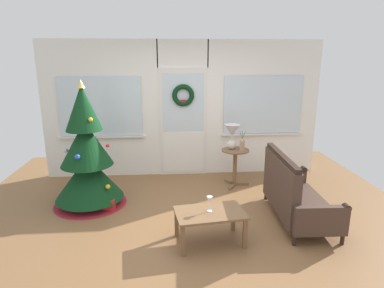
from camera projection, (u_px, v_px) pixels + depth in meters
name	position (u px, v px, depth m)	size (l,w,h in m)	color
ground_plane	(191.00, 224.00, 4.59)	(6.76, 6.76, 0.00)	brown
back_wall_with_door	(183.00, 109.00, 6.27)	(5.20, 0.19, 2.55)	white
christmas_tree	(87.00, 161.00, 5.05)	(1.11, 1.11, 1.93)	#4C331E
settee_sofa	(293.00, 194.00, 4.64)	(0.77, 1.51, 0.96)	black
side_table	(235.00, 160.00, 5.85)	(0.50, 0.48, 0.67)	brown
table_lamp	(232.00, 133.00, 5.77)	(0.28, 0.28, 0.44)	silver
flower_vase	(242.00, 144.00, 5.72)	(0.11, 0.10, 0.35)	tan
coffee_table	(210.00, 216.00, 4.06)	(0.90, 0.62, 0.41)	brown
wine_glass	(210.00, 201.00, 4.02)	(0.08, 0.08, 0.20)	silver
gift_box	(110.00, 204.00, 5.01)	(0.17, 0.15, 0.17)	red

